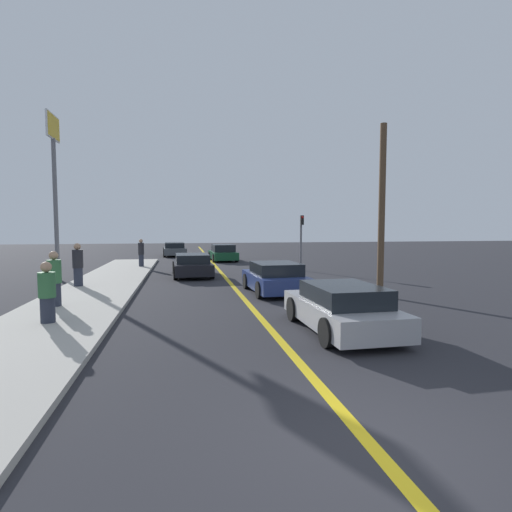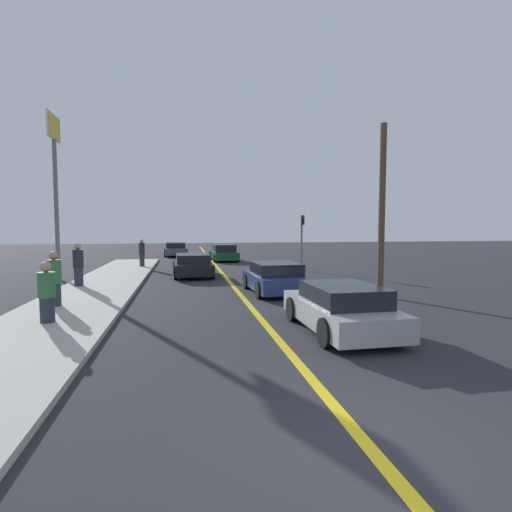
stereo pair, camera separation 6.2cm
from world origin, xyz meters
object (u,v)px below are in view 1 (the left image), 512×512
Objects in this scene: car_oncoming_far at (175,249)px; roadside_sign at (54,160)px; pedestrian_by_sign at (141,253)px; traffic_light at (301,236)px; car_far_distant at (192,265)px; car_near_right_lane at (341,308)px; pedestrian_far_standing at (78,265)px; car_parked_left_lot at (223,253)px; pedestrian_near_curb at (47,293)px; car_ahead_center at (275,278)px; pedestrian_mid_group at (54,279)px; utility_pole at (382,211)px.

roadside_sign reaches higher than car_oncoming_far.
pedestrian_by_sign is (-1.85, -10.47, 0.39)m from car_oncoming_far.
car_far_distant is at bearing -167.24° from traffic_light.
pedestrian_by_sign is 9.95m from traffic_light.
car_near_right_lane is 27.25m from car_oncoming_far.
pedestrian_by_sign is (1.77, 8.04, -0.03)m from pedestrian_far_standing.
car_far_distant is at bearing -108.94° from car_parked_left_lot.
pedestrian_by_sign is at bearing 86.36° from pedestrian_near_curb.
car_ahead_center is 0.98× the size of car_parked_left_lot.
car_near_right_lane is at bearing -83.03° from car_oncoming_far.
car_near_right_lane is 13.78m from traffic_light.
car_near_right_lane is at bearing -76.33° from car_far_distant.
pedestrian_near_curb is at bearing -113.25° from car_far_distant.
car_ahead_center is at bearing 91.58° from car_near_right_lane.
car_far_distant is 8.34m from roadside_sign.
car_ahead_center is 12.32m from roadside_sign.
car_far_distant is at bearing 60.73° from pedestrian_mid_group.
pedestrian_mid_group is 11.36m from utility_pole.
pedestrian_near_curb is at bearing -82.80° from pedestrian_far_standing.
utility_pole reaches higher than car_far_distant.
car_oncoming_far is 1.43× the size of traffic_light.
car_oncoming_far is at bearing 78.92° from pedestrian_far_standing.
car_far_distant is 5.97m from pedestrian_far_standing.
car_ahead_center is 1.20× the size of traffic_light.
car_ahead_center is 8.22m from pedestrian_far_standing.
roadside_sign reaches higher than car_parked_left_lot.
roadside_sign is at bearing 117.47° from pedestrian_far_standing.
roadside_sign is (-5.36, -15.17, 5.19)m from car_oncoming_far.
car_ahead_center is at bearing -30.86° from roadside_sign.
car_near_right_lane is 5.98m from car_ahead_center.
car_far_distant is at bearing 131.85° from utility_pole.
pedestrian_near_curb is 0.92× the size of pedestrian_mid_group.
car_oncoming_far is at bearing 118.80° from car_parked_left_lot.
pedestrian_by_sign is at bearing 129.04° from utility_pole.
pedestrian_near_curb is 14.69m from pedestrian_by_sign.
car_ahead_center is 0.49× the size of roadside_sign.
car_oncoming_far reaches higher than car_near_right_lane.
utility_pole is (10.66, 2.66, 2.26)m from pedestrian_near_curb.
pedestrian_by_sign is at bearing 117.81° from car_ahead_center.
pedestrian_mid_group is (-4.43, -7.90, 0.39)m from car_far_distant.
car_near_right_lane is 1.05× the size of car_ahead_center.
traffic_light is (3.05, 13.35, 1.47)m from car_near_right_lane.
traffic_light is (7.55, -13.52, 1.45)m from car_oncoming_far.
car_near_right_lane is at bearing -49.88° from roadside_sign.
utility_pole is (7.87, -22.46, 2.57)m from car_oncoming_far.
roadside_sign is 1.26× the size of utility_pole.
car_parked_left_lot is at bearing -60.52° from car_oncoming_far.
roadside_sign reaches higher than pedestrian_by_sign.
roadside_sign is (-3.50, -4.71, 4.80)m from pedestrian_by_sign.
car_parked_left_lot is 0.63× the size of utility_pole.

